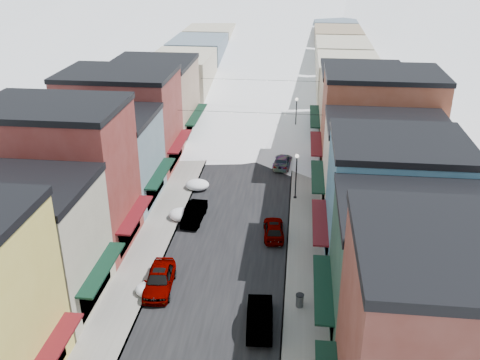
% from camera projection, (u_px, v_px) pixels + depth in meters
% --- Properties ---
extents(road, '(10.00, 160.00, 0.01)m').
position_uv_depth(road, '(262.00, 112.00, 80.55)').
color(road, black).
rests_on(road, ground).
extents(sidewalk_left, '(3.20, 160.00, 0.15)m').
position_uv_depth(sidewalk_left, '(218.00, 111.00, 81.19)').
color(sidewalk_left, gray).
rests_on(sidewalk_left, ground).
extents(sidewalk_right, '(3.20, 160.00, 0.15)m').
position_uv_depth(sidewalk_right, '(306.00, 113.00, 79.85)').
color(sidewalk_right, gray).
rests_on(sidewalk_right, ground).
extents(curb_left, '(0.10, 160.00, 0.15)m').
position_uv_depth(curb_left, '(229.00, 111.00, 81.03)').
color(curb_left, slate).
rests_on(curb_left, ground).
extents(curb_right, '(0.10, 160.00, 0.15)m').
position_uv_depth(curb_right, '(295.00, 113.00, 80.00)').
color(curb_right, slate).
rests_on(curb_right, ground).
extents(bldg_l_cream, '(11.30, 8.20, 9.50)m').
position_uv_depth(bldg_l_cream, '(22.00, 245.00, 36.98)').
color(bldg_l_cream, '#B2A98F').
rests_on(bldg_l_cream, ground).
extents(bldg_l_brick_near, '(12.30, 8.20, 12.50)m').
position_uv_depth(bldg_l_brick_near, '(60.00, 177.00, 43.64)').
color(bldg_l_brick_near, maroon).
rests_on(bldg_l_brick_near, ground).
extents(bldg_l_grayblue, '(11.30, 9.20, 9.00)m').
position_uv_depth(bldg_l_grayblue, '(104.00, 158.00, 52.00)').
color(bldg_l_grayblue, slate).
rests_on(bldg_l_grayblue, ground).
extents(bldg_l_brick_far, '(13.30, 9.20, 11.00)m').
position_uv_depth(bldg_l_brick_far, '(122.00, 120.00, 59.82)').
color(bldg_l_brick_far, maroon).
rests_on(bldg_l_brick_far, ground).
extents(bldg_l_tan, '(11.30, 11.20, 10.00)m').
position_uv_depth(bldg_l_tan, '(154.00, 100.00, 68.97)').
color(bldg_l_tan, '#A08069').
rests_on(bldg_l_tan, ground).
extents(bldg_r_brick_near, '(12.30, 9.20, 12.50)m').
position_uv_depth(bldg_r_brick_near, '(464.00, 357.00, 25.04)').
color(bldg_r_brick_near, maroon).
rests_on(bldg_r_brick_near, ground).
extents(bldg_r_green, '(11.30, 9.20, 9.50)m').
position_uv_depth(bldg_r_green, '(414.00, 273.00, 33.85)').
color(bldg_r_green, '#1E3F31').
rests_on(bldg_r_green, ground).
extents(bldg_r_blue, '(11.30, 9.20, 10.50)m').
position_uv_depth(bldg_r_blue, '(393.00, 202.00, 41.77)').
color(bldg_r_blue, teal).
rests_on(bldg_r_blue, ground).
extents(bldg_r_cream, '(12.30, 9.20, 9.00)m').
position_uv_depth(bldg_r_cream, '(384.00, 167.00, 50.17)').
color(bldg_r_cream, beige).
rests_on(bldg_r_cream, ground).
extents(bldg_r_brick_far, '(13.30, 9.20, 11.50)m').
position_uv_depth(bldg_r_brick_far, '(379.00, 124.00, 57.73)').
color(bldg_r_brick_far, brown).
rests_on(bldg_r_brick_far, ground).
extents(bldg_r_tan, '(11.30, 11.20, 9.50)m').
position_uv_depth(bldg_r_tan, '(360.00, 106.00, 67.29)').
color(bldg_r_tan, tan).
rests_on(bldg_r_tan, ground).
extents(distant_blocks, '(34.00, 55.00, 8.00)m').
position_uv_depth(distant_blocks, '(271.00, 55.00, 99.67)').
color(distant_blocks, gray).
rests_on(distant_blocks, ground).
extents(overhead_cables, '(16.40, 15.04, 0.04)m').
position_uv_depth(overhead_cables, '(255.00, 95.00, 66.67)').
color(overhead_cables, black).
rests_on(overhead_cables, ground).
extents(car_silver_sedan, '(2.40, 5.16, 1.71)m').
position_uv_depth(car_silver_sedan, '(159.00, 279.00, 39.93)').
color(car_silver_sedan, '#9FA2A7').
rests_on(car_silver_sedan, ground).
extents(car_dark_hatch, '(1.82, 4.69, 1.52)m').
position_uv_depth(car_dark_hatch, '(194.00, 213.00, 49.66)').
color(car_dark_hatch, black).
rests_on(car_dark_hatch, ground).
extents(car_silver_wagon, '(2.42, 5.04, 1.42)m').
position_uv_depth(car_silver_wagon, '(230.00, 124.00, 73.24)').
color(car_silver_wagon, '#919398').
rests_on(car_silver_wagon, ground).
extents(car_green_sedan, '(2.05, 5.05, 1.63)m').
position_uv_depth(car_green_sedan, '(260.00, 316.00, 36.09)').
color(car_green_sedan, black).
rests_on(car_green_sedan, ground).
extents(car_gray_suv, '(2.14, 4.52, 1.49)m').
position_uv_depth(car_gray_suv, '(274.00, 229.00, 47.02)').
color(car_gray_suv, gray).
rests_on(car_gray_suv, ground).
extents(car_black_sedan, '(2.33, 4.81, 1.35)m').
position_uv_depth(car_black_sedan, '(283.00, 161.00, 61.33)').
color(car_black_sedan, black).
rests_on(car_black_sedan, ground).
extents(car_lane_silver, '(2.14, 4.23, 1.38)m').
position_uv_depth(car_lane_silver, '(249.00, 119.00, 75.42)').
color(car_lane_silver, '#9A9CA2').
rests_on(car_lane_silver, ground).
extents(car_lane_white, '(2.31, 4.97, 1.38)m').
position_uv_depth(car_lane_white, '(279.00, 84.00, 93.36)').
color(car_lane_white, white).
rests_on(car_lane_white, ground).
extents(trash_can, '(0.59, 0.59, 1.00)m').
position_uv_depth(trash_can, '(300.00, 300.00, 37.93)').
color(trash_can, '#525557').
rests_on(trash_can, sidewalk_right).
extents(streetlamp_near, '(0.39, 0.39, 4.73)m').
position_uv_depth(streetlamp_near, '(296.00, 171.00, 52.73)').
color(streetlamp_near, black).
rests_on(streetlamp_near, sidewalk_right).
extents(streetlamp_far, '(0.41, 0.41, 4.94)m').
position_uv_depth(streetlamp_far, '(296.00, 111.00, 70.17)').
color(streetlamp_far, black).
rests_on(streetlamp_far, sidewalk_right).
extents(snow_pile_near, '(2.12, 2.50, 0.90)m').
position_uv_depth(snow_pile_near, '(150.00, 289.00, 39.55)').
color(snow_pile_near, white).
rests_on(snow_pile_near, ground).
extents(snow_pile_mid, '(2.49, 2.73, 1.05)m').
position_uv_depth(snow_pile_mid, '(183.00, 214.00, 50.01)').
color(snow_pile_mid, white).
rests_on(snow_pile_mid, ground).
extents(snow_pile_far, '(2.48, 2.72, 1.05)m').
position_uv_depth(snow_pile_far, '(198.00, 185.00, 55.98)').
color(snow_pile_far, white).
rests_on(snow_pile_far, ground).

